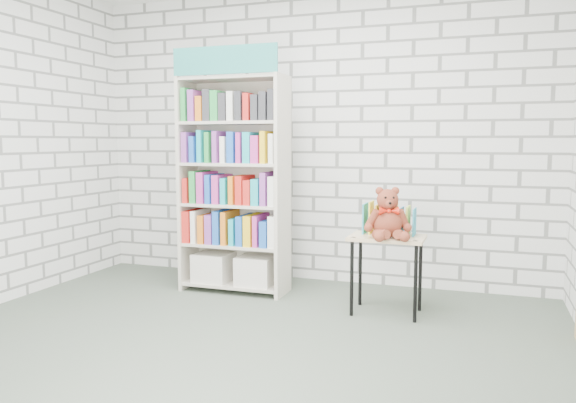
% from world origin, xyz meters
% --- Properties ---
extents(ground, '(4.50, 4.50, 0.00)m').
position_xyz_m(ground, '(0.00, 0.00, 0.00)').
color(ground, '#475245').
rests_on(ground, ground).
extents(room_shell, '(4.52, 4.02, 2.81)m').
position_xyz_m(room_shell, '(0.00, 0.00, 1.78)').
color(room_shell, silver).
rests_on(room_shell, ground).
extents(bookshelf, '(0.97, 0.38, 2.17)m').
position_xyz_m(bookshelf, '(-0.55, 1.36, 0.99)').
color(bookshelf, beige).
rests_on(bookshelf, ground).
extents(display_table, '(0.58, 0.41, 0.62)m').
position_xyz_m(display_table, '(0.86, 1.12, 0.53)').
color(display_table, '#D8B281').
rests_on(display_table, ground).
extents(table_books, '(0.41, 0.18, 0.24)m').
position_xyz_m(table_books, '(0.86, 1.21, 0.74)').
color(table_books, teal).
rests_on(table_books, display_table).
extents(teddy_bear, '(0.36, 0.35, 0.39)m').
position_xyz_m(teddy_bear, '(0.88, 1.02, 0.78)').
color(teddy_bear, brown).
rests_on(teddy_bear, display_table).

